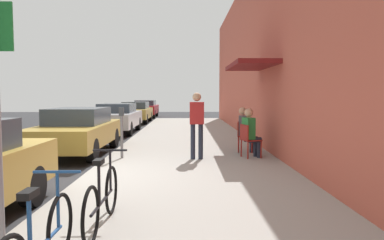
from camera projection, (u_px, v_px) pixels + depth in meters
name	position (u px, v px, depth m)	size (l,w,h in m)	color
ground_plane	(82.00, 181.00, 7.16)	(60.00, 60.00, 0.00)	#2D2D30
sidewalk_slab	(191.00, 160.00, 9.19)	(4.50, 32.00, 0.12)	#9E9B93
building_facade	(284.00, 39.00, 9.02)	(1.40, 32.00, 6.41)	#BC5442
parked_car_1	(78.00, 130.00, 10.45)	(1.80, 4.40, 1.37)	#A58433
parked_car_2	(117.00, 117.00, 16.37)	(1.80, 4.40, 1.37)	#B7B7BC
parked_car_3	(136.00, 112.00, 22.47)	(1.80, 4.40, 1.33)	#A58433
parked_car_4	(145.00, 108.00, 27.85)	(1.80, 4.40, 1.35)	maroon
parking_meter	(122.00, 129.00, 9.11)	(0.12, 0.10, 1.32)	slate
bicycle_1	(102.00, 199.00, 4.32)	(0.46, 1.71, 0.90)	black
cafe_chair_0	(248.00, 138.00, 9.19)	(0.55, 0.55, 0.87)	maroon
seated_patron_0	(251.00, 131.00, 9.19)	(0.50, 0.46, 1.29)	#232838
cafe_chair_1	(242.00, 134.00, 10.14)	(0.51, 0.51, 0.87)	maroon
seated_patron_1	(245.00, 128.00, 10.12)	(0.47, 0.42, 1.29)	#232838
pedestrian_standing	(197.00, 120.00, 8.94)	(0.36, 0.22, 1.70)	#232838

